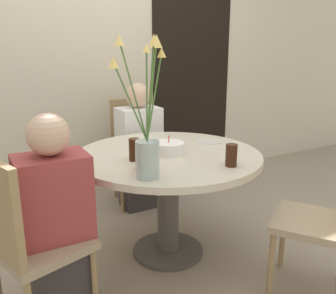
{
  "coord_description": "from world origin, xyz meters",
  "views": [
    {
      "loc": [
        -1.09,
        -1.97,
        1.37
      ],
      "look_at": [
        0.0,
        0.0,
        0.74
      ],
      "focal_mm": 40.0,
      "sensor_mm": 36.0,
      "label": 1
    }
  ],
  "objects_px": {
    "chair_left_flank": "(25,236)",
    "side_plate": "(208,141)",
    "chair_near_front": "(135,145)",
    "drink_glass_2": "(141,160)",
    "person_woman": "(139,151)",
    "drink_glass_1": "(231,155)",
    "birthday_cake": "(169,148)",
    "person_boy": "(56,226)",
    "chair_right_flank": "(330,211)",
    "drink_glass_0": "(134,150)",
    "flower_vase": "(146,137)"
  },
  "relations": [
    {
      "from": "chair_near_front",
      "to": "drink_glass_1",
      "type": "bearing_deg",
      "value": -78.8
    },
    {
      "from": "drink_glass_0",
      "to": "drink_glass_1",
      "type": "distance_m",
      "value": 0.56
    },
    {
      "from": "chair_near_front",
      "to": "birthday_cake",
      "type": "bearing_deg",
      "value": -89.62
    },
    {
      "from": "flower_vase",
      "to": "drink_glass_1",
      "type": "xyz_separation_m",
      "value": [
        0.5,
        -0.05,
        -0.15
      ]
    },
    {
      "from": "birthday_cake",
      "to": "flower_vase",
      "type": "height_order",
      "value": "flower_vase"
    },
    {
      "from": "chair_left_flank",
      "to": "drink_glass_0",
      "type": "distance_m",
      "value": 0.76
    },
    {
      "from": "birthday_cake",
      "to": "drink_glass_2",
      "type": "relative_size",
      "value": 1.72
    },
    {
      "from": "drink_glass_0",
      "to": "flower_vase",
      "type": "bearing_deg",
      "value": -102.46
    },
    {
      "from": "person_woman",
      "to": "side_plate",
      "type": "bearing_deg",
      "value": -72.23
    },
    {
      "from": "drink_glass_2",
      "to": "person_woman",
      "type": "distance_m",
      "value": 1.11
    },
    {
      "from": "chair_near_front",
      "to": "drink_glass_2",
      "type": "height_order",
      "value": "chair_near_front"
    },
    {
      "from": "chair_near_front",
      "to": "drink_glass_1",
      "type": "xyz_separation_m",
      "value": [
        -0.01,
        -1.34,
        0.26
      ]
    },
    {
      "from": "chair_right_flank",
      "to": "person_woman",
      "type": "bearing_deg",
      "value": -110.65
    },
    {
      "from": "chair_left_flank",
      "to": "side_plate",
      "type": "xyz_separation_m",
      "value": [
        1.3,
        0.39,
        0.2
      ]
    },
    {
      "from": "side_plate",
      "to": "drink_glass_1",
      "type": "relative_size",
      "value": 1.41
    },
    {
      "from": "chair_left_flank",
      "to": "birthday_cake",
      "type": "height_order",
      "value": "chair_left_flank"
    },
    {
      "from": "chair_near_front",
      "to": "drink_glass_0",
      "type": "height_order",
      "value": "chair_near_front"
    },
    {
      "from": "birthday_cake",
      "to": "person_boy",
      "type": "relative_size",
      "value": 0.18
    },
    {
      "from": "person_woman",
      "to": "drink_glass_0",
      "type": "bearing_deg",
      "value": -116.26
    },
    {
      "from": "birthday_cake",
      "to": "person_boy",
      "type": "xyz_separation_m",
      "value": [
        -0.77,
        -0.23,
        -0.24
      ]
    },
    {
      "from": "chair_left_flank",
      "to": "person_woman",
      "type": "distance_m",
      "value": 1.52
    },
    {
      "from": "birthday_cake",
      "to": "side_plate",
      "type": "xyz_separation_m",
      "value": [
        0.37,
        0.11,
        -0.03
      ]
    },
    {
      "from": "birthday_cake",
      "to": "side_plate",
      "type": "height_order",
      "value": "birthday_cake"
    },
    {
      "from": "drink_glass_1",
      "to": "person_woman",
      "type": "xyz_separation_m",
      "value": [
        -0.03,
        1.18,
        -0.27
      ]
    },
    {
      "from": "birthday_cake",
      "to": "chair_right_flank",
      "type": "bearing_deg",
      "value": -55.71
    },
    {
      "from": "chair_left_flank",
      "to": "person_boy",
      "type": "distance_m",
      "value": 0.16
    },
    {
      "from": "drink_glass_0",
      "to": "drink_glass_2",
      "type": "xyz_separation_m",
      "value": [
        -0.03,
        -0.17,
        -0.01
      ]
    },
    {
      "from": "chair_left_flank",
      "to": "side_plate",
      "type": "height_order",
      "value": "chair_left_flank"
    },
    {
      "from": "flower_vase",
      "to": "drink_glass_0",
      "type": "xyz_separation_m",
      "value": [
        0.07,
        0.31,
        -0.15
      ]
    },
    {
      "from": "chair_left_flank",
      "to": "side_plate",
      "type": "distance_m",
      "value": 1.37
    },
    {
      "from": "chair_near_front",
      "to": "chair_right_flank",
      "type": "xyz_separation_m",
      "value": [
        0.35,
        -1.74,
        0.0
      ]
    },
    {
      "from": "drink_glass_1",
      "to": "chair_near_front",
      "type": "bearing_deg",
      "value": 89.76
    },
    {
      "from": "chair_left_flank",
      "to": "chair_near_front",
      "type": "bearing_deg",
      "value": -59.43
    },
    {
      "from": "chair_left_flank",
      "to": "flower_vase",
      "type": "height_order",
      "value": "flower_vase"
    },
    {
      "from": "chair_right_flank",
      "to": "birthday_cake",
      "type": "xyz_separation_m",
      "value": [
        -0.54,
        0.79,
        0.23
      ]
    },
    {
      "from": "drink_glass_2",
      "to": "person_woman",
      "type": "height_order",
      "value": "person_woman"
    },
    {
      "from": "side_plate",
      "to": "person_boy",
      "type": "xyz_separation_m",
      "value": [
        -1.14,
        -0.34,
        -0.21
      ]
    },
    {
      "from": "chair_left_flank",
      "to": "drink_glass_2",
      "type": "height_order",
      "value": "chair_left_flank"
    },
    {
      "from": "chair_right_flank",
      "to": "person_boy",
      "type": "relative_size",
      "value": 0.85
    },
    {
      "from": "side_plate",
      "to": "person_woman",
      "type": "distance_m",
      "value": 0.75
    },
    {
      "from": "drink_glass_1",
      "to": "person_boy",
      "type": "distance_m",
      "value": 1.0
    },
    {
      "from": "chair_right_flank",
      "to": "flower_vase",
      "type": "distance_m",
      "value": 1.05
    },
    {
      "from": "birthday_cake",
      "to": "side_plate",
      "type": "bearing_deg",
      "value": 16.38
    },
    {
      "from": "chair_right_flank",
      "to": "drink_glass_2",
      "type": "distance_m",
      "value": 1.04
    },
    {
      "from": "chair_near_front",
      "to": "drink_glass_1",
      "type": "height_order",
      "value": "chair_near_front"
    },
    {
      "from": "drink_glass_0",
      "to": "birthday_cake",
      "type": "bearing_deg",
      "value": 6.41
    },
    {
      "from": "flower_vase",
      "to": "person_boy",
      "type": "xyz_separation_m",
      "value": [
        -0.45,
        0.1,
        -0.42
      ]
    },
    {
      "from": "person_woman",
      "to": "chair_right_flank",
      "type": "bearing_deg",
      "value": -76.41
    },
    {
      "from": "side_plate",
      "to": "drink_glass_0",
      "type": "height_order",
      "value": "drink_glass_0"
    },
    {
      "from": "person_woman",
      "to": "flower_vase",
      "type": "bearing_deg",
      "value": -112.75
    }
  ]
}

